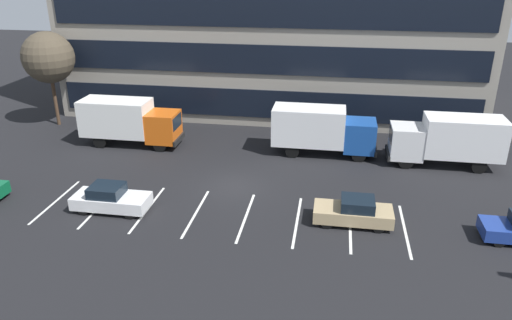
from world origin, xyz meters
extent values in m
plane|color=black|center=(0.00, 0.00, 0.00)|extent=(120.00, 120.00, 0.00)
cube|color=gray|center=(0.00, 18.00, 9.00)|extent=(35.47, 13.16, 18.00)
cube|color=black|center=(0.00, 11.36, 1.98)|extent=(34.06, 0.16, 2.30)
cube|color=black|center=(0.00, 11.36, 5.58)|extent=(34.06, 0.16, 2.30)
cube|color=black|center=(0.00, 11.36, 9.18)|extent=(34.06, 0.16, 2.30)
cube|color=silver|center=(-9.80, -3.68, 0.00)|extent=(0.14, 5.40, 0.01)
cube|color=silver|center=(-7.00, -3.68, 0.00)|extent=(0.14, 5.40, 0.01)
cube|color=silver|center=(-4.20, -3.68, 0.00)|extent=(0.14, 5.40, 0.01)
cube|color=silver|center=(-1.40, -3.68, 0.00)|extent=(0.14, 5.40, 0.01)
cube|color=silver|center=(1.40, -3.68, 0.00)|extent=(0.14, 5.40, 0.01)
cube|color=silver|center=(4.20, -3.68, 0.00)|extent=(0.14, 5.40, 0.01)
cube|color=silver|center=(7.00, -3.68, 0.00)|extent=(0.14, 5.40, 0.01)
cube|color=silver|center=(9.80, -3.68, 0.00)|extent=(0.14, 5.40, 0.01)
cube|color=#D85914|center=(-6.48, 5.76, 1.56)|extent=(2.14, 2.34, 2.14)
cube|color=black|center=(-5.43, 5.76, 1.99)|extent=(0.06, 1.96, 0.94)
cube|color=white|center=(-10.08, 5.76, 2.09)|extent=(5.06, 2.43, 2.63)
cube|color=black|center=(-5.36, 5.76, 0.63)|extent=(0.19, 2.34, 0.39)
cylinder|color=black|center=(-6.48, 6.76, 0.49)|extent=(0.97, 0.29, 0.97)
cylinder|color=black|center=(-6.48, 4.76, 0.49)|extent=(0.97, 0.29, 0.97)
cylinder|color=black|center=(-11.09, 6.76, 0.49)|extent=(0.97, 0.29, 0.97)
cylinder|color=black|center=(-11.09, 4.76, 0.49)|extent=(0.97, 0.29, 0.97)
cube|color=#194799|center=(7.67, 6.18, 1.55)|extent=(2.13, 2.32, 2.13)
cube|color=black|center=(8.72, 6.18, 1.97)|extent=(0.06, 1.95, 0.94)
cube|color=white|center=(4.10, 6.18, 2.08)|extent=(5.02, 2.42, 2.61)
cube|color=black|center=(8.78, 6.18, 0.63)|extent=(0.19, 2.32, 0.39)
cylinder|color=black|center=(7.67, 7.17, 0.48)|extent=(0.97, 0.29, 0.97)
cylinder|color=black|center=(7.67, 5.18, 0.48)|extent=(0.97, 0.29, 0.97)
cylinder|color=black|center=(3.09, 7.17, 0.48)|extent=(0.97, 0.29, 0.97)
cylinder|color=black|center=(3.09, 5.18, 0.48)|extent=(0.97, 0.29, 0.97)
cube|color=white|center=(10.74, 5.52, 1.56)|extent=(2.14, 2.33, 2.14)
cube|color=black|center=(9.69, 5.52, 1.98)|extent=(0.06, 1.96, 0.94)
cube|color=white|center=(14.34, 5.52, 2.09)|extent=(5.06, 2.43, 2.63)
cube|color=black|center=(9.62, 5.52, 0.63)|extent=(0.19, 2.33, 0.39)
cylinder|color=black|center=(10.74, 4.52, 0.49)|extent=(0.97, 0.29, 0.97)
cylinder|color=black|center=(10.74, 6.52, 0.49)|extent=(0.97, 0.29, 0.97)
cylinder|color=black|center=(15.35, 4.52, 0.49)|extent=(0.97, 0.29, 0.97)
cylinder|color=black|center=(15.35, 6.52, 0.49)|extent=(0.97, 0.29, 0.97)
cube|color=tan|center=(7.10, -3.40, 0.56)|extent=(4.11, 1.72, 0.67)
cube|color=black|center=(7.31, -3.40, 1.19)|extent=(1.73, 1.52, 0.57)
cylinder|color=black|center=(5.79, -4.14, 0.29)|extent=(0.57, 0.21, 0.57)
cylinder|color=black|center=(5.79, -2.65, 0.29)|extent=(0.57, 0.21, 0.57)
cylinder|color=black|center=(8.42, -4.14, 0.29)|extent=(0.57, 0.21, 0.57)
cylinder|color=black|center=(8.42, -2.65, 0.29)|extent=(0.57, 0.21, 0.57)
cylinder|color=black|center=(14.13, -4.52, 0.28)|extent=(0.56, 0.21, 0.56)
cylinder|color=black|center=(14.13, -3.07, 0.28)|extent=(0.56, 0.21, 0.56)
cube|color=white|center=(-6.09, -4.12, 0.58)|extent=(4.20, 1.76, 0.68)
cube|color=black|center=(-6.30, -4.12, 1.21)|extent=(1.76, 1.55, 0.59)
cylinder|color=black|center=(-4.75, -3.36, 0.29)|extent=(0.59, 0.21, 0.59)
cylinder|color=black|center=(-4.75, -4.88, 0.29)|extent=(0.59, 0.21, 0.59)
cylinder|color=black|center=(-7.43, -3.36, 0.29)|extent=(0.59, 0.21, 0.59)
cylinder|color=black|center=(-7.43, -4.88, 0.29)|extent=(0.59, 0.21, 0.59)
cylinder|color=#473323|center=(-17.00, 9.22, 2.01)|extent=(0.28, 0.28, 4.02)
sphere|color=#4C4233|center=(-17.00, 9.22, 5.63)|extent=(4.10, 4.10, 4.10)
camera|label=1|loc=(5.71, -26.35, 13.12)|focal=34.01mm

